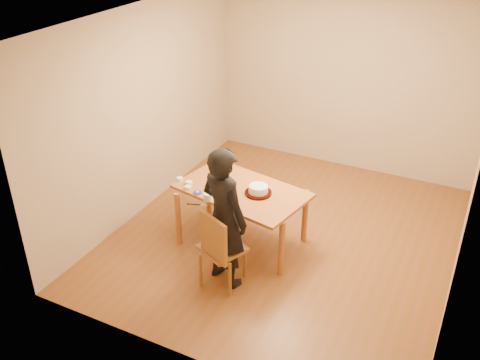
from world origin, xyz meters
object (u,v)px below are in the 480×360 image
at_px(cake, 258,189).
at_px(person, 224,218).
at_px(dining_table, 242,191).
at_px(dining_chair, 223,248).
at_px(cake_plate, 258,193).

relative_size(cake, person, 0.14).
bearing_deg(dining_table, dining_chair, -67.73).
relative_size(cake_plate, cake, 1.40).
relative_size(dining_table, cake, 6.68).
bearing_deg(cake_plate, dining_table, 178.22).
height_order(dining_chair, cake_plate, cake_plate).
bearing_deg(cake_plate, dining_chair, -94.88).
xyz_separation_m(dining_chair, person, (0.00, 0.05, 0.37)).
bearing_deg(person, cake, -77.49).
distance_m(dining_table, dining_chair, 0.84).
relative_size(dining_chair, cake, 1.88).
relative_size(dining_chair, cake_plate, 1.34).
distance_m(cake_plate, person, 0.73).
bearing_deg(cake, person, -95.19).
bearing_deg(dining_chair, person, 114.54).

